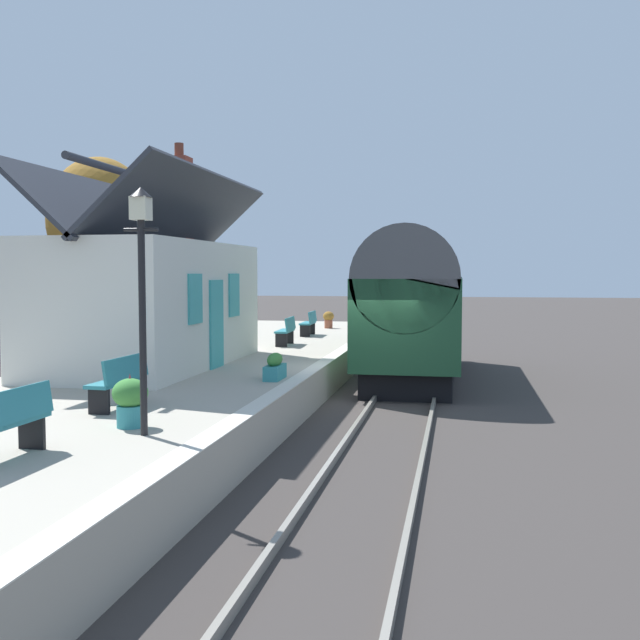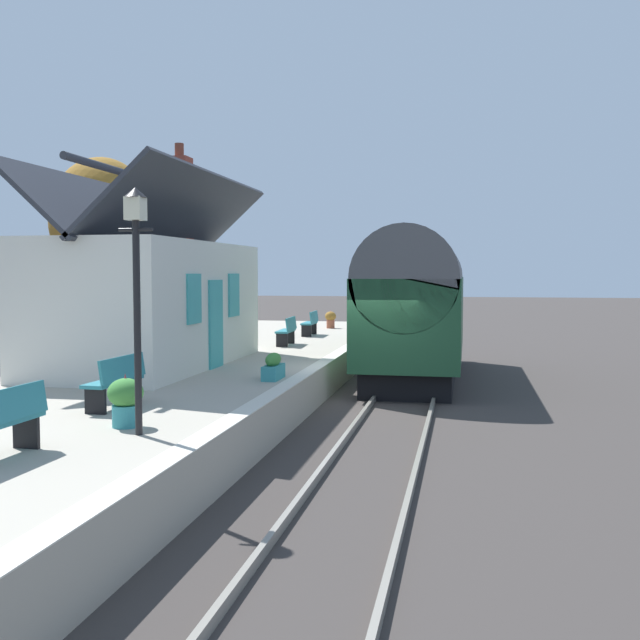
{
  "view_description": "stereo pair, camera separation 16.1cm",
  "coord_description": "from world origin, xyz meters",
  "px_view_note": "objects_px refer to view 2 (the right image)",
  "views": [
    {
      "loc": [
        -17.6,
        -2.2,
        3.14
      ],
      "look_at": [
        1.67,
        1.5,
        1.87
      ],
      "focal_mm": 41.01,
      "sensor_mm": 36.0,
      "label": 1
    },
    {
      "loc": [
        -17.56,
        -2.36,
        3.14
      ],
      "look_at": [
        1.67,
        1.5,
        1.87
      ],
      "focal_mm": 41.01,
      "sensor_mm": 36.0,
      "label": 2
    }
  ],
  "objects_px": {
    "bench_mid_platform": "(311,322)",
    "tree_distant": "(103,221)",
    "lamp_post_platform": "(136,262)",
    "bench_platform_end": "(117,380)",
    "station_building": "(152,298)",
    "planter_bench_left": "(126,400)",
    "bench_by_lamp": "(287,330)",
    "planter_edge_near": "(331,319)",
    "planter_under_sign": "(273,367)",
    "bench_near_building": "(2,421)",
    "train": "(416,304)"
  },
  "relations": [
    {
      "from": "bench_mid_platform",
      "to": "tree_distant",
      "type": "distance_m",
      "value": 9.45
    },
    {
      "from": "lamp_post_platform",
      "to": "bench_mid_platform",
      "type": "bearing_deg",
      "value": 3.6
    },
    {
      "from": "bench_platform_end",
      "to": "tree_distant",
      "type": "xyz_separation_m",
      "value": [
        15.49,
        8.37,
        3.83
      ]
    },
    {
      "from": "station_building",
      "to": "planter_bench_left",
      "type": "bearing_deg",
      "value": -158.83
    },
    {
      "from": "bench_by_lamp",
      "to": "bench_platform_end",
      "type": "xyz_separation_m",
      "value": [
        -10.94,
        0.24,
        0.0
      ]
    },
    {
      "from": "bench_by_lamp",
      "to": "lamp_post_platform",
      "type": "distance_m",
      "value": 12.94
    },
    {
      "from": "tree_distant",
      "to": "bench_mid_platform",
      "type": "bearing_deg",
      "value": -96.15
    },
    {
      "from": "planter_bench_left",
      "to": "planter_edge_near",
      "type": "distance_m",
      "value": 19.52
    },
    {
      "from": "bench_platform_end",
      "to": "tree_distant",
      "type": "height_order",
      "value": "tree_distant"
    },
    {
      "from": "planter_bench_left",
      "to": "planter_under_sign",
      "type": "relative_size",
      "value": 0.96
    },
    {
      "from": "planter_under_sign",
      "to": "lamp_post_platform",
      "type": "distance_m",
      "value": 5.97
    },
    {
      "from": "bench_near_building",
      "to": "planter_edge_near",
      "type": "relative_size",
      "value": 1.91
    },
    {
      "from": "lamp_post_platform",
      "to": "tree_distant",
      "type": "height_order",
      "value": "tree_distant"
    },
    {
      "from": "train",
      "to": "bench_near_building",
      "type": "distance_m",
      "value": 14.62
    },
    {
      "from": "train",
      "to": "bench_by_lamp",
      "type": "relative_size",
      "value": 6.56
    },
    {
      "from": "bench_mid_platform",
      "to": "lamp_post_platform",
      "type": "relative_size",
      "value": 0.41
    },
    {
      "from": "station_building",
      "to": "tree_distant",
      "type": "height_order",
      "value": "tree_distant"
    },
    {
      "from": "bench_by_lamp",
      "to": "planter_under_sign",
      "type": "bearing_deg",
      "value": -168.48
    },
    {
      "from": "train",
      "to": "bench_platform_end",
      "type": "bearing_deg",
      "value": 158.11
    },
    {
      "from": "planter_edge_near",
      "to": "bench_near_building",
      "type": "bearing_deg",
      "value": 179.84
    },
    {
      "from": "bench_mid_platform",
      "to": "planter_edge_near",
      "type": "bearing_deg",
      "value": -0.95
    },
    {
      "from": "train",
      "to": "bench_mid_platform",
      "type": "relative_size",
      "value": 6.57
    },
    {
      "from": "bench_by_lamp",
      "to": "bench_platform_end",
      "type": "distance_m",
      "value": 10.94
    },
    {
      "from": "train",
      "to": "planter_under_sign",
      "type": "height_order",
      "value": "train"
    },
    {
      "from": "bench_mid_platform",
      "to": "planter_under_sign",
      "type": "distance_m",
      "value": 10.93
    },
    {
      "from": "bench_platform_end",
      "to": "lamp_post_platform",
      "type": "xyz_separation_m",
      "value": [
        -1.81,
        -1.25,
        1.95
      ]
    },
    {
      "from": "planter_bench_left",
      "to": "bench_by_lamp",
      "type": "bearing_deg",
      "value": 2.73
    },
    {
      "from": "bench_near_building",
      "to": "planter_bench_left",
      "type": "height_order",
      "value": "bench_near_building"
    },
    {
      "from": "train",
      "to": "bench_platform_end",
      "type": "relative_size",
      "value": 6.55
    },
    {
      "from": "planter_bench_left",
      "to": "tree_distant",
      "type": "relative_size",
      "value": 0.1
    },
    {
      "from": "bench_by_lamp",
      "to": "planter_under_sign",
      "type": "height_order",
      "value": "bench_by_lamp"
    },
    {
      "from": "bench_by_lamp",
      "to": "tree_distant",
      "type": "bearing_deg",
      "value": 62.15
    },
    {
      "from": "planter_edge_near",
      "to": "tree_distant",
      "type": "bearing_deg",
      "value": 107.14
    },
    {
      "from": "station_building",
      "to": "bench_by_lamp",
      "type": "distance_m",
      "value": 5.99
    },
    {
      "from": "planter_under_sign",
      "to": "bench_by_lamp",
      "type": "bearing_deg",
      "value": 11.52
    },
    {
      "from": "train",
      "to": "tree_distant",
      "type": "bearing_deg",
      "value": 68.93
    },
    {
      "from": "train",
      "to": "planter_edge_near",
      "type": "distance_m",
      "value": 8.58
    },
    {
      "from": "planter_bench_left",
      "to": "lamp_post_platform",
      "type": "relative_size",
      "value": 0.23
    },
    {
      "from": "bench_near_building",
      "to": "planter_under_sign",
      "type": "relative_size",
      "value": 1.7
    },
    {
      "from": "bench_mid_platform",
      "to": "planter_bench_left",
      "type": "bearing_deg",
      "value": -177.8
    },
    {
      "from": "planter_bench_left",
      "to": "planter_edge_near",
      "type": "bearing_deg",
      "value": 1.62
    },
    {
      "from": "bench_platform_end",
      "to": "planter_edge_near",
      "type": "height_order",
      "value": "bench_platform_end"
    },
    {
      "from": "planter_edge_near",
      "to": "lamp_post_platform",
      "type": "relative_size",
      "value": 0.22
    },
    {
      "from": "train",
      "to": "bench_platform_end",
      "type": "distance_m",
      "value": 11.48
    },
    {
      "from": "bench_near_building",
      "to": "bench_by_lamp",
      "type": "xyz_separation_m",
      "value": [
        14.34,
        -0.02,
        0.0
      ]
    },
    {
      "from": "station_building",
      "to": "planter_bench_left",
      "type": "xyz_separation_m",
      "value": [
        -6.78,
        -2.63,
        -1.24
      ]
    },
    {
      "from": "planter_under_sign",
      "to": "planter_bench_left",
      "type": "bearing_deg",
      "value": 170.18
    },
    {
      "from": "bench_platform_end",
      "to": "planter_edge_near",
      "type": "bearing_deg",
      "value": -0.88
    },
    {
      "from": "train",
      "to": "planter_under_sign",
      "type": "xyz_separation_m",
      "value": [
        -6.88,
        2.56,
        -1.07
      ]
    },
    {
      "from": "station_building",
      "to": "planter_bench_left",
      "type": "height_order",
      "value": "station_building"
    }
  ]
}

